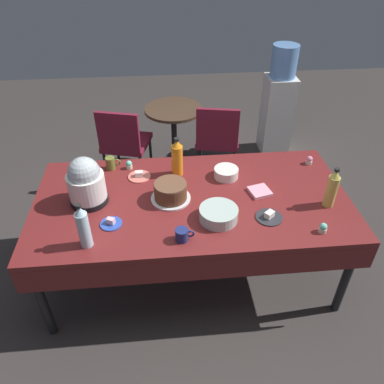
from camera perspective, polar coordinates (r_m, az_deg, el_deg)
The scene contains 22 objects.
ground at distance 3.16m, azimuth 0.00°, elevation -11.64°, with size 9.00×9.00×0.00m, color #383330.
potluck_table at distance 2.68m, azimuth 0.00°, elevation -1.91°, with size 2.20×1.10×0.75m.
frosted_layer_cake at distance 2.59m, azimuth -3.27°, elevation 0.01°, with size 0.28×0.28×0.13m.
slow_cooker at distance 2.61m, azimuth -15.77°, elevation 1.43°, with size 0.26×0.26×0.35m.
glass_salad_bowl at distance 2.44m, azimuth 4.04°, elevation -3.36°, with size 0.25×0.25×0.08m, color #B2C6BC.
ceramic_snack_bowl at distance 2.84m, azimuth 5.18°, elevation 2.92°, with size 0.18×0.18×0.07m, color silver.
dessert_plate_cobalt at distance 2.47m, azimuth -12.15°, elevation -4.59°, with size 0.14×0.14×0.05m.
dessert_plate_charcoal at distance 2.52m, azimuth 11.60°, elevation -3.63°, with size 0.18×0.18×0.05m.
dessert_plate_coral at distance 2.86m, azimuth -7.97°, elevation 2.45°, with size 0.17×0.17×0.05m.
cupcake_cocoa at distance 3.12m, azimuth 17.33°, elevation 4.61°, with size 0.05×0.05×0.07m.
cupcake_berry at distance 2.49m, azimuth 19.22°, elevation -5.18°, with size 0.05×0.05×0.07m.
cupcake_lemon at distance 2.96m, azimuth -9.52°, elevation 4.07°, with size 0.05×0.05×0.07m.
soda_bottle_water at distance 2.28m, azimuth -16.14°, elevation -5.10°, with size 0.07×0.07×0.31m.
soda_bottle_orange_juice at distance 2.80m, azimuth -2.26°, elevation 5.20°, with size 0.08×0.08×0.31m.
soda_bottle_ginger_ale at distance 2.66m, azimuth 20.42°, elevation 0.48°, with size 0.08×0.08×0.30m.
coffee_mug_olive at distance 2.98m, azimuth -12.17°, elevation 4.30°, with size 0.11×0.07×0.10m.
coffee_mug_navy at distance 2.30m, azimuth -1.48°, elevation -6.49°, with size 0.12×0.08×0.08m.
paper_napkin_stack at distance 2.72m, azimuth 10.22°, elevation 0.09°, with size 0.14×0.14×0.02m, color pink.
maroon_chair_left at distance 3.90m, azimuth -10.28°, elevation 7.68°, with size 0.54×0.54×0.85m.
maroon_chair_right at distance 3.92m, azimuth 3.86°, elevation 8.41°, with size 0.52×0.52×0.85m.
round_cafe_table at distance 4.08m, azimuth -2.75°, elevation 9.74°, with size 0.60×0.60×0.72m.
water_cooler at distance 4.50m, azimuth 12.90°, elevation 12.91°, with size 0.32×0.32×1.24m.
Camera 1 is at (-0.19, -2.07, 2.38)m, focal length 35.23 mm.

